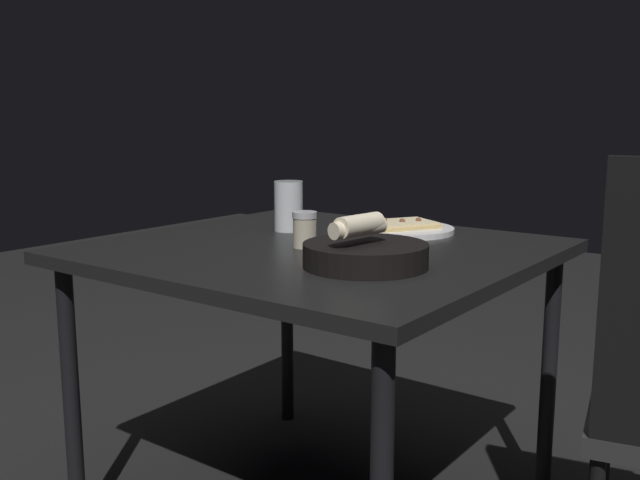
# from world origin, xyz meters

# --- Properties ---
(dining_table) EXTENTS (0.94, 0.99, 0.71)m
(dining_table) POSITION_xyz_m (0.00, 0.00, 0.64)
(dining_table) COLOR black
(dining_table) RESTS_ON ground
(pizza_plate) EXTENTS (0.27, 0.27, 0.04)m
(pizza_plate) POSITION_xyz_m (-0.29, 0.06, 0.72)
(pizza_plate) COLOR white
(pizza_plate) RESTS_ON dining_table
(bread_basket) EXTENTS (0.26, 0.26, 0.11)m
(bread_basket) POSITION_xyz_m (0.14, 0.22, 0.74)
(bread_basket) COLOR black
(bread_basket) RESTS_ON dining_table
(beer_glass) EXTENTS (0.08, 0.08, 0.13)m
(beer_glass) POSITION_xyz_m (-0.12, -0.19, 0.77)
(beer_glass) COLOR silver
(beer_glass) RESTS_ON dining_table
(pepper_shaker) EXTENTS (0.06, 0.06, 0.09)m
(pepper_shaker) POSITION_xyz_m (0.04, -0.01, 0.74)
(pepper_shaker) COLOR #BFB299
(pepper_shaker) RESTS_ON dining_table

